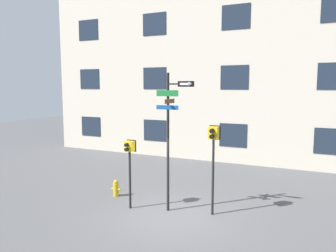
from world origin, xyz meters
The scene contains 6 objects.
ground_plane centered at (0.00, 0.00, 0.00)m, with size 60.00×60.00×0.00m, color #515154.
building_facade centered at (0.00, 8.55, 6.28)m, with size 24.00×0.64×12.57m.
street_sign_pole centered at (-0.26, 0.46, 2.77)m, with size 1.31×0.74×4.67m.
pedestrian_signal_left centered at (-1.61, 0.10, 1.86)m, with size 0.35×0.40×2.39m.
pedestrian_signal_right centered at (1.16, 0.75, 2.32)m, with size 0.37×0.40×2.96m.
fire_hydrant centered at (-2.77, 0.96, 0.31)m, with size 0.37×0.21×0.64m.
Camera 1 is at (4.20, -9.32, 4.21)m, focal length 35.00 mm.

